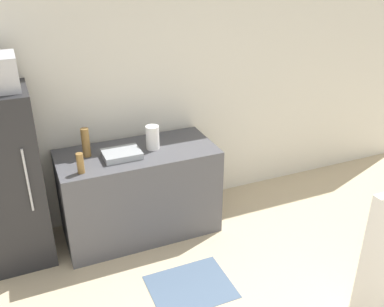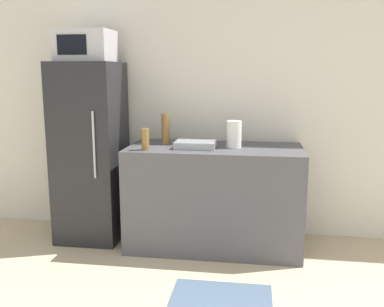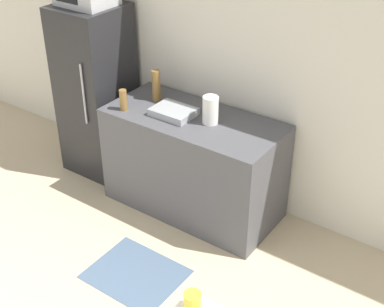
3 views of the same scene
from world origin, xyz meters
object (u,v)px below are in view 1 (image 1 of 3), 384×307
bottle_tall (86,142)px  paper_towel_roll (153,137)px  bottle_short (80,163)px  refrigerator (8,181)px

bottle_tall → paper_towel_roll: bottle_tall is taller
bottle_short → paper_towel_roll: bearing=17.3°
refrigerator → bottle_short: refrigerator is taller
refrigerator → bottle_tall: size_ratio=5.91×
refrigerator → bottle_short: size_ratio=8.90×
refrigerator → bottle_tall: (0.71, 0.04, 0.23)m
paper_towel_roll → bottle_short: bearing=-162.7°
paper_towel_roll → refrigerator: bearing=178.0°
bottle_short → refrigerator: bearing=155.3°
bottle_short → paper_towel_roll: 0.77m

